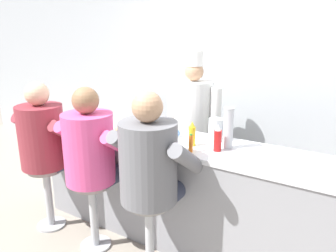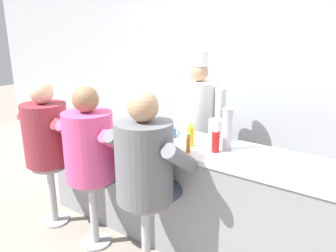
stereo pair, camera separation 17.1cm
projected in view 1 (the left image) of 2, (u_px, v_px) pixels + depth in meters
wall_back at (238, 78)px, 3.87m from camera, size 10.00×0.06×2.70m
diner_counter at (178, 190)px, 3.00m from camera, size 2.85×0.61×0.97m
ketchup_bottle_red at (218, 139)px, 2.58m from camera, size 0.06×0.06×0.22m
mustard_bottle_yellow at (192, 134)px, 2.70m from camera, size 0.06×0.06×0.21m
hot_sauce_bottle_orange at (191, 143)px, 2.56m from camera, size 0.03×0.03×0.15m
water_pitcher_clear at (216, 129)px, 2.83m from camera, size 0.15×0.13×0.19m
breakfast_plate at (120, 131)px, 3.07m from camera, size 0.27×0.27×0.05m
cereal_bowl at (147, 132)px, 3.00m from camera, size 0.16×0.16×0.06m
coffee_mug_blue at (171, 132)px, 2.94m from camera, size 0.14×0.10×0.09m
coffee_mug_tan at (154, 141)px, 2.71m from camera, size 0.13×0.09×0.08m
cup_stack_steel at (228, 128)px, 2.62m from camera, size 0.09×0.09×0.34m
diner_seated_maroon at (45, 140)px, 3.08m from camera, size 0.63×0.62×1.45m
diner_seated_pink at (92, 152)px, 2.77m from camera, size 0.64×0.63×1.46m
diner_seated_grey at (151, 165)px, 2.45m from camera, size 0.66×0.65×1.48m
cook_in_whites_near at (193, 120)px, 3.64m from camera, size 0.66×0.42×1.69m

